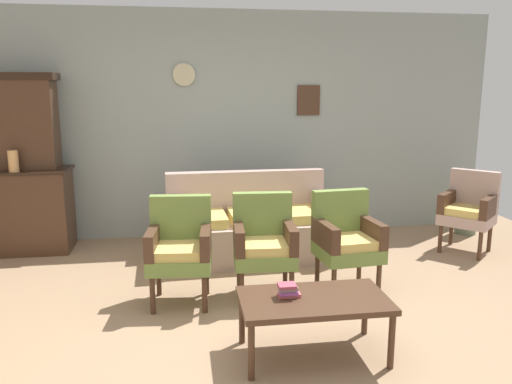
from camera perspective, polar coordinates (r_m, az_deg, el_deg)
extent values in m
plane|color=#997A5B|center=(4.03, 2.03, -14.94)|extent=(7.68, 7.68, 0.00)
cube|color=#939E99|center=(6.22, -2.37, 7.49)|extent=(6.40, 0.06, 2.70)
cube|color=#472D1E|center=(6.32, 5.92, 10.23)|extent=(0.28, 0.02, 0.36)
cylinder|color=beige|center=(6.12, -8.10, 12.94)|extent=(0.26, 0.03, 0.26)
cube|color=#472D1E|center=(6.21, -25.12, -2.04)|extent=(1.10, 0.52, 0.90)
cube|color=black|center=(6.12, -25.49, 2.19)|extent=(1.16, 0.55, 0.03)
cube|color=#472D1E|center=(6.15, -25.68, 6.82)|extent=(0.90, 0.36, 0.95)
cube|color=black|center=(6.14, -26.11, 11.60)|extent=(0.99, 0.38, 0.08)
cylinder|color=tan|center=(5.91, -25.63, 3.15)|extent=(0.11, 0.11, 0.23)
cube|color=tan|center=(5.46, -0.57, -5.31)|extent=(1.79, 0.87, 0.42)
cube|color=tan|center=(5.65, -1.16, -0.01)|extent=(1.77, 0.23, 0.48)
cube|color=tan|center=(5.56, 7.56, -1.56)|extent=(0.19, 0.81, 0.24)
cube|color=tan|center=(5.29, -9.14, -2.31)|extent=(0.19, 0.81, 0.24)
cube|color=tan|center=(5.46, 4.75, -2.51)|extent=(0.48, 0.58, 0.10)
cube|color=tan|center=(5.35, -0.49, -2.77)|extent=(0.48, 0.58, 0.10)
cube|color=tan|center=(5.28, -5.92, -3.02)|extent=(0.48, 0.58, 0.10)
cube|color=olive|center=(4.33, -8.55, -7.67)|extent=(0.56, 0.53, 0.12)
cube|color=tan|center=(4.28, -8.61, -6.62)|extent=(0.48, 0.45, 0.10)
cube|color=olive|center=(4.44, -8.43, -3.27)|extent=(0.53, 0.15, 0.46)
cube|color=#472D1E|center=(4.26, -5.66, -5.50)|extent=(0.12, 0.49, 0.22)
cube|color=#472D1E|center=(4.30, -11.55, -5.52)|extent=(0.12, 0.49, 0.22)
cylinder|color=#472D1E|center=(4.22, -5.80, -11.34)|extent=(0.04, 0.04, 0.32)
cylinder|color=#472D1E|center=(4.26, -11.56, -11.29)|extent=(0.04, 0.04, 0.32)
cylinder|color=#472D1E|center=(4.57, -5.59, -9.48)|extent=(0.04, 0.04, 0.32)
cylinder|color=#472D1E|center=(4.61, -10.89, -9.46)|extent=(0.04, 0.04, 0.32)
cube|color=olive|center=(4.40, 0.95, -7.23)|extent=(0.55, 0.51, 0.12)
cube|color=tan|center=(4.35, 0.99, -6.19)|extent=(0.47, 0.44, 0.10)
cube|color=olive|center=(4.50, 0.71, -2.91)|extent=(0.53, 0.13, 0.46)
cube|color=#472D1E|center=(4.37, 3.84, -5.03)|extent=(0.11, 0.48, 0.22)
cube|color=#472D1E|center=(4.33, -1.95, -5.18)|extent=(0.11, 0.48, 0.22)
cylinder|color=#472D1E|center=(4.32, 4.02, -10.71)|extent=(0.04, 0.04, 0.32)
cylinder|color=#472D1E|center=(4.28, -1.64, -10.91)|extent=(0.04, 0.04, 0.32)
cylinder|color=#472D1E|center=(4.67, 3.30, -8.94)|extent=(0.04, 0.04, 0.32)
cylinder|color=#472D1E|center=(4.64, -1.91, -9.11)|extent=(0.04, 0.04, 0.32)
cube|color=olive|center=(4.58, 10.31, -6.63)|extent=(0.57, 0.53, 0.12)
cube|color=tan|center=(4.54, 10.46, -5.63)|extent=(0.48, 0.45, 0.10)
cube|color=olive|center=(4.68, 9.41, -2.52)|extent=(0.53, 0.15, 0.46)
cube|color=#472D1E|center=(4.63, 12.87, -4.36)|extent=(0.13, 0.49, 0.22)
cube|color=#472D1E|center=(4.45, 7.80, -4.82)|extent=(0.13, 0.49, 0.22)
cylinder|color=#472D1E|center=(4.59, 13.63, -9.68)|extent=(0.04, 0.04, 0.32)
cylinder|color=#472D1E|center=(4.41, 8.73, -10.35)|extent=(0.04, 0.04, 0.32)
cylinder|color=#472D1E|center=(4.90, 11.53, -8.17)|extent=(0.04, 0.04, 0.32)
cylinder|color=#472D1E|center=(4.74, 6.91, -8.71)|extent=(0.04, 0.04, 0.32)
cube|color=tan|center=(6.07, 22.61, -2.81)|extent=(0.71, 0.71, 0.12)
cube|color=tan|center=(6.03, 22.62, -2.02)|extent=(0.60, 0.60, 0.10)
cube|color=tan|center=(6.20, 23.33, 0.17)|extent=(0.43, 0.45, 0.46)
cube|color=#472D1E|center=(5.98, 24.76, -1.53)|extent=(0.41, 0.39, 0.22)
cube|color=#472D1E|center=(6.09, 20.75, -0.98)|extent=(0.41, 0.39, 0.22)
cylinder|color=#472D1E|center=(5.90, 23.89, -5.55)|extent=(0.04, 0.04, 0.32)
cylinder|color=#472D1E|center=(6.00, 20.01, -4.94)|extent=(0.04, 0.04, 0.32)
cylinder|color=#472D1E|center=(6.25, 24.78, -4.67)|extent=(0.04, 0.04, 0.32)
cylinder|color=#472D1E|center=(6.35, 21.11, -4.12)|extent=(0.04, 0.04, 0.32)
cube|color=#472D1E|center=(3.51, 6.52, -12.01)|extent=(1.00, 0.56, 0.04)
cylinder|color=#472D1E|center=(3.73, -1.60, -13.99)|extent=(0.04, 0.04, 0.38)
cylinder|color=#472D1E|center=(3.94, 12.16, -12.82)|extent=(0.04, 0.04, 0.38)
cylinder|color=#472D1E|center=(3.31, -0.53, -17.56)|extent=(0.04, 0.04, 0.38)
cylinder|color=#472D1E|center=(3.54, 14.99, -15.91)|extent=(0.04, 0.04, 0.38)
cube|color=#C2595E|center=(3.50, 3.74, -11.46)|extent=(0.15, 0.08, 0.03)
cube|color=#A451AE|center=(3.48, 3.64, -11.20)|extent=(0.13, 0.08, 0.02)
cube|color=gray|center=(3.47, 3.58, -10.80)|extent=(0.13, 0.08, 0.03)
cube|color=#9F4356|center=(3.45, 3.50, -10.47)|extent=(0.12, 0.10, 0.02)
cylinder|color=#5B6A52|center=(6.85, 22.64, -1.44)|extent=(0.25, 0.25, 0.71)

